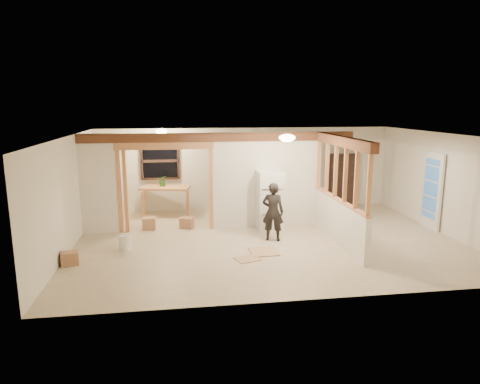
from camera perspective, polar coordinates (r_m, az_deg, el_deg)
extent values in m
cube|color=#CAB396|center=(10.35, 3.68, -6.42)|extent=(9.00, 6.50, 0.01)
cube|color=white|center=(9.87, 3.87, 7.55)|extent=(9.00, 6.50, 0.01)
cube|color=silver|center=(13.19, 0.82, 3.12)|extent=(9.00, 0.01, 2.50)
cube|color=silver|center=(6.98, 9.36, -4.71)|extent=(9.00, 0.01, 2.50)
cube|color=silver|center=(10.11, -22.02, -0.33)|extent=(0.01, 6.50, 2.50)
cube|color=silver|center=(11.82, 25.64, 0.98)|extent=(0.01, 6.50, 2.50)
cube|color=silver|center=(11.17, -18.37, 0.99)|extent=(0.90, 0.12, 2.50)
cube|color=silver|center=(11.23, 3.49, 1.61)|extent=(2.80, 0.12, 2.50)
cube|color=tan|center=(11.03, -9.86, 0.49)|extent=(2.46, 0.14, 2.20)
cube|color=brown|center=(10.91, -2.67, 7.31)|extent=(7.00, 0.18, 0.22)
cube|color=brown|center=(9.96, 13.44, 6.61)|extent=(0.18, 3.30, 0.22)
cube|color=silver|center=(10.29, 12.95, -3.88)|extent=(0.12, 3.20, 1.00)
cube|color=tan|center=(10.05, 13.25, 2.51)|extent=(0.14, 3.20, 1.32)
cube|color=black|center=(12.91, -10.62, 4.09)|extent=(1.12, 0.10, 1.10)
cube|color=white|center=(12.15, 24.18, 0.17)|extent=(0.12, 0.86, 2.00)
ellipsoid|color=#FFEABF|center=(9.46, 6.30, 7.21)|extent=(0.36, 0.36, 0.16)
ellipsoid|color=#FFEABF|center=(11.95, -10.45, 7.99)|extent=(0.32, 0.32, 0.14)
ellipsoid|color=#FFD88C|center=(11.27, -7.96, 6.33)|extent=(0.07, 0.07, 0.07)
cube|color=silver|center=(10.98, 4.00, -1.17)|extent=(0.64, 0.62, 1.54)
imported|color=black|center=(10.15, 4.41, -2.64)|extent=(0.59, 0.48, 1.41)
cube|color=tan|center=(12.61, -9.86, -1.22)|extent=(1.49, 0.96, 0.87)
imported|color=#286124|center=(12.58, -10.26, 1.49)|extent=(0.33, 0.30, 0.32)
cylinder|color=#A11619|center=(12.40, -16.30, -2.47)|extent=(0.56, 0.56, 0.56)
cube|color=black|center=(13.87, 13.57, 1.50)|extent=(0.84, 0.28, 1.68)
cylinder|color=white|center=(9.94, -15.06, -6.50)|extent=(0.28, 0.28, 0.35)
cube|color=#AA7552|center=(11.38, -7.11, -4.07)|extent=(0.40, 0.38, 0.28)
cube|color=#AA7552|center=(11.44, -12.04, -4.08)|extent=(0.33, 0.33, 0.31)
cube|color=#AA7552|center=(9.41, -21.75, -8.22)|extent=(0.38, 0.33, 0.27)
cube|color=tan|center=(9.51, 3.19, -7.96)|extent=(0.62, 0.62, 0.02)
cube|color=tan|center=(9.09, 1.02, -8.91)|extent=(0.60, 0.54, 0.02)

